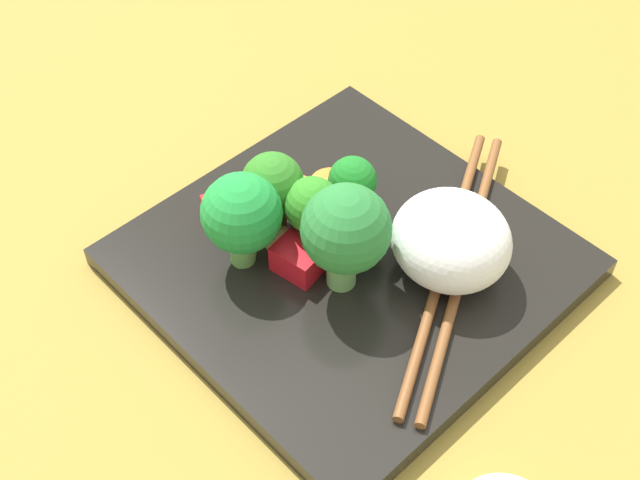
{
  "coord_description": "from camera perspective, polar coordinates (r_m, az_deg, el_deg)",
  "views": [
    {
      "loc": [
        -27.71,
        -24.44,
        45.16
      ],
      "look_at": [
        -1.66,
        1.1,
        3.47
      ],
      "focal_mm": 48.01,
      "sensor_mm": 36.0,
      "label": 1
    }
  ],
  "objects": [
    {
      "name": "chicken_piece_1",
      "position": [
        0.61,
        -3.96,
        4.17
      ],
      "size": [
        3.47,
        3.25,
        1.62
      ],
      "primitive_type": "ellipsoid",
      "rotation": [
        0.0,
        0.0,
        3.54
      ],
      "color": "tan",
      "rests_on": "square_plate"
    },
    {
      "name": "carrot_slice_1",
      "position": [
        0.6,
        -4.72,
        2.35
      ],
      "size": [
        3.43,
        3.43,
        0.54
      ],
      "primitive_type": "cylinder",
      "rotation": [
        0.0,
        0.0,
        2.54
      ],
      "color": "orange",
      "rests_on": "square_plate"
    },
    {
      "name": "carrot_slice_2",
      "position": [
        0.61,
        -1.64,
        3.18
      ],
      "size": [
        4.18,
        4.18,
        0.72
      ],
      "primitive_type": "cylinder",
      "rotation": [
        0.0,
        0.0,
        0.63
      ],
      "color": "orange",
      "rests_on": "square_plate"
    },
    {
      "name": "carrot_slice_0",
      "position": [
        0.61,
        0.71,
        3.67
      ],
      "size": [
        3.41,
        3.41,
        0.7
      ],
      "primitive_type": "cylinder",
      "rotation": [
        0.0,
        0.0,
        6.11
      ],
      "color": "orange",
      "rests_on": "square_plate"
    },
    {
      "name": "pepper_chunk_0",
      "position": [
        0.59,
        -6.66,
        2.24
      ],
      "size": [
        2.76,
        2.42,
        1.57
      ],
      "primitive_type": "cube",
      "rotation": [
        0.0,
        0.0,
        5.89
      ],
      "color": "red",
      "rests_on": "square_plate"
    },
    {
      "name": "chicken_piece_0",
      "position": [
        0.57,
        -2.58,
        -0.05
      ],
      "size": [
        3.02,
        3.4,
        1.91
      ],
      "primitive_type": "ellipsoid",
      "rotation": [
        0.0,
        0.0,
        5.13
      ],
      "color": "tan",
      "rests_on": "square_plate"
    },
    {
      "name": "square_plate",
      "position": [
        0.58,
        1.93,
        -1.48
      ],
      "size": [
        26.23,
        26.23,
        1.47
      ],
      "primitive_type": "cube",
      "rotation": [
        0.0,
        0.0,
        -0.04
      ],
      "color": "black",
      "rests_on": "ground_plane"
    },
    {
      "name": "rice_mound",
      "position": [
        0.55,
        8.73,
        -0.01
      ],
      "size": [
        7.68,
        8.08,
        5.78
      ],
      "primitive_type": "ellipsoid",
      "rotation": [
        0.0,
        0.0,
        1.6
      ],
      "color": "white",
      "rests_on": "square_plate"
    },
    {
      "name": "broccoli_floret_5",
      "position": [
        0.55,
        -0.5,
        2.23
      ],
      "size": [
        3.75,
        3.75,
        5.69
      ],
      "color": "#7DBB58",
      "rests_on": "square_plate"
    },
    {
      "name": "broccoli_floret_2",
      "position": [
        0.52,
        1.73,
        0.59
      ],
      "size": [
        5.65,
        5.65,
        8.04
      ],
      "color": "#71B25C",
      "rests_on": "square_plate"
    },
    {
      "name": "broccoli_floret_4",
      "position": [
        0.54,
        -5.24,
        1.67
      ],
      "size": [
        5.25,
        5.25,
        7.09
      ],
      "color": "#64A84B",
      "rests_on": "square_plate"
    },
    {
      "name": "broccoli_floret_0",
      "position": [
        0.56,
        -3.17,
        3.71
      ],
      "size": [
        4.22,
        4.22,
        6.21
      ],
      "color": "#699F52",
      "rests_on": "square_plate"
    },
    {
      "name": "pepper_chunk_2",
      "position": [
        0.56,
        -1.49,
        -1.3
      ],
      "size": [
        2.68,
        3.34,
        2.06
      ],
      "primitive_type": "cube",
      "rotation": [
        0.0,
        0.0,
        1.7
      ],
      "color": "red",
      "rests_on": "square_plate"
    },
    {
      "name": "chopstick_pair",
      "position": [
        0.57,
        8.94,
        -1.46
      ],
      "size": [
        23.24,
        12.99,
        0.71
      ],
      "rotation": [
        0.0,
        0.0,
        6.75
      ],
      "color": "brown",
      "rests_on": "square_plate"
    },
    {
      "name": "broccoli_floret_3",
      "position": [
        0.58,
        2.16,
        3.93
      ],
      "size": [
        3.37,
        3.37,
        4.47
      ],
      "color": "#6AA450",
      "rests_on": "square_plate"
    },
    {
      "name": "ground_plane",
      "position": [
        0.59,
        1.88,
        -2.55
      ],
      "size": [
        110.0,
        110.0,
        2.0
      ],
      "primitive_type": "cube",
      "color": "olive"
    },
    {
      "name": "broccoli_floret_1",
      "position": [
        0.56,
        2.85,
        1.4
      ],
      "size": [
        3.52,
        3.52,
        4.81
      ],
      "color": "#82B05B",
      "rests_on": "square_plate"
    },
    {
      "name": "pepper_chunk_1",
      "position": [
        0.58,
        -0.57,
        1.96
      ],
      "size": [
        2.8,
        3.0,
        2.35
      ],
      "primitive_type": "cube",
      "rotation": [
        0.0,
        0.0,
        4.2
      ],
      "color": "red",
      "rests_on": "square_plate"
    }
  ]
}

